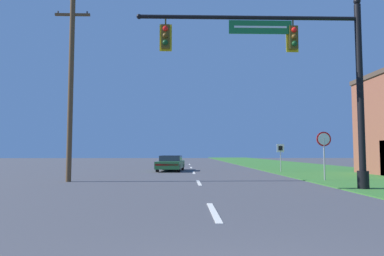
% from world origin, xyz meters
% --- Properties ---
extents(grass_verge_right, '(10.00, 110.00, 0.04)m').
position_xyz_m(grass_verge_right, '(10.50, 30.00, 0.02)').
color(grass_verge_right, '#38752D').
rests_on(grass_verge_right, ground).
extents(road_center_line, '(0.16, 34.80, 0.01)m').
position_xyz_m(road_center_line, '(0.00, 22.00, 0.01)').
color(road_center_line, silver).
rests_on(road_center_line, ground).
extents(signal_mast, '(9.28, 0.47, 7.80)m').
position_xyz_m(signal_mast, '(4.15, 10.90, 4.77)').
color(signal_mast, black).
rests_on(signal_mast, grass_verge_right).
extents(car_ahead, '(2.21, 4.76, 1.19)m').
position_xyz_m(car_ahead, '(-1.74, 24.48, 0.61)').
color(car_ahead, black).
rests_on(car_ahead, ground).
extents(stop_sign, '(0.76, 0.07, 2.50)m').
position_xyz_m(stop_sign, '(6.56, 14.99, 1.86)').
color(stop_sign, gray).
rests_on(stop_sign, grass_verge_right).
extents(route_sign_post, '(0.55, 0.06, 2.03)m').
position_xyz_m(route_sign_post, '(6.47, 22.65, 1.53)').
color(route_sign_post, gray).
rests_on(route_sign_post, grass_verge_right).
extents(utility_pole_near, '(1.80, 0.26, 9.51)m').
position_xyz_m(utility_pole_near, '(-6.53, 14.85, 4.91)').
color(utility_pole_near, brown).
rests_on(utility_pole_near, ground).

